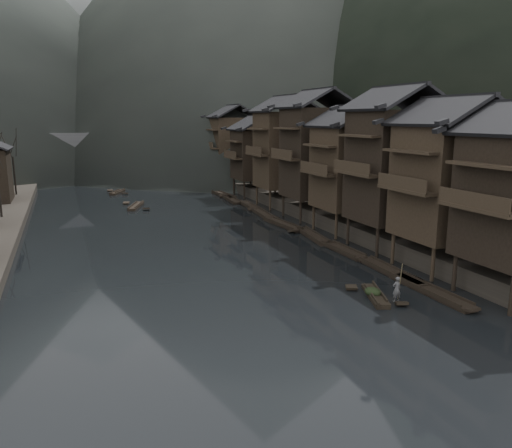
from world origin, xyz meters
name	(u,v)px	position (x,y,z in m)	size (l,w,h in m)	color
water	(234,290)	(0.00, 0.00, 0.00)	(300.00, 300.00, 0.00)	black
right_bank	(356,184)	(35.00, 40.00, 0.90)	(40.00, 200.00, 1.80)	#2D2823
stilt_houses	(324,145)	(17.28, 19.23, 8.76)	(9.00, 67.60, 15.27)	black
moored_sampans	(286,224)	(12.16, 17.96, 0.20)	(2.50, 54.81, 0.47)	black
midriver_boats	(143,187)	(1.91, 54.98, 0.20)	(13.10, 42.05, 0.45)	black
stone_bridge	(119,152)	(0.00, 72.00, 5.11)	(40.00, 6.00, 9.00)	#4C4C4F
hills	(106,1)	(7.57, 164.25, 52.25)	(320.00, 380.00, 113.49)	black
hero_sampan	(375,295)	(8.30, -4.91, 0.20)	(2.30, 4.53, 0.43)	black
cargo_heap	(373,287)	(8.23, -4.72, 0.73)	(1.00, 1.31, 0.60)	black
boatman	(397,286)	(8.85, -6.41, 1.27)	(0.61, 0.40, 1.68)	#545557
bamboo_pole	(402,245)	(9.05, -6.41, 3.91)	(0.06, 0.06, 4.49)	#8C7A51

